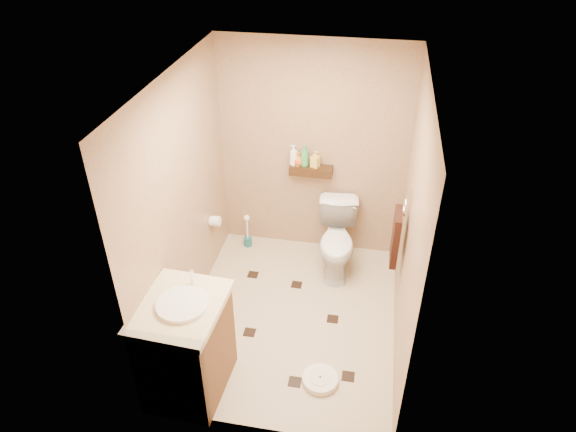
# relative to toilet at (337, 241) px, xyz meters

# --- Properties ---
(ground) EXTENTS (2.50, 2.50, 0.00)m
(ground) POSITION_rel_toilet_xyz_m (-0.35, -0.83, -0.38)
(ground) COLOR tan
(ground) RESTS_ON ground
(wall_back) EXTENTS (2.00, 0.04, 2.40)m
(wall_back) POSITION_rel_toilet_xyz_m (-0.35, 0.42, 0.82)
(wall_back) COLOR #A67B5F
(wall_back) RESTS_ON ground
(wall_front) EXTENTS (2.00, 0.04, 2.40)m
(wall_front) POSITION_rel_toilet_xyz_m (-0.35, -2.08, 0.82)
(wall_front) COLOR #A67B5F
(wall_front) RESTS_ON ground
(wall_left) EXTENTS (0.04, 2.50, 2.40)m
(wall_left) POSITION_rel_toilet_xyz_m (-1.35, -0.83, 0.82)
(wall_left) COLOR #A67B5F
(wall_left) RESTS_ON ground
(wall_right) EXTENTS (0.04, 2.50, 2.40)m
(wall_right) POSITION_rel_toilet_xyz_m (0.65, -0.83, 0.82)
(wall_right) COLOR #A67B5F
(wall_right) RESTS_ON ground
(ceiling) EXTENTS (2.00, 2.50, 0.02)m
(ceiling) POSITION_rel_toilet_xyz_m (-0.35, -0.83, 2.02)
(ceiling) COLOR silver
(ceiling) RESTS_ON wall_back
(wall_shelf) EXTENTS (0.46, 0.14, 0.10)m
(wall_shelf) POSITION_rel_toilet_xyz_m (-0.35, 0.34, 0.64)
(wall_shelf) COLOR #39250F
(wall_shelf) RESTS_ON wall_back
(floor_accents) EXTENTS (1.25, 1.43, 0.01)m
(floor_accents) POSITION_rel_toilet_xyz_m (-0.31, -0.93, -0.38)
(floor_accents) COLOR black
(floor_accents) RESTS_ON ground
(toilet) EXTENTS (0.49, 0.78, 0.76)m
(toilet) POSITION_rel_toilet_xyz_m (0.00, 0.00, 0.00)
(toilet) COLOR white
(toilet) RESTS_ON ground
(vanity) EXTENTS (0.67, 0.79, 1.07)m
(vanity) POSITION_rel_toilet_xyz_m (-1.05, -1.78, 0.10)
(vanity) COLOR brown
(vanity) RESTS_ON ground
(bathroom_scale) EXTENTS (0.33, 0.33, 0.06)m
(bathroom_scale) POSITION_rel_toilet_xyz_m (0.03, -1.56, -0.35)
(bathroom_scale) COLOR white
(bathroom_scale) RESTS_ON ground
(toilet_brush) EXTENTS (0.10, 0.10, 0.43)m
(toilet_brush) POSITION_rel_toilet_xyz_m (-1.06, 0.24, -0.23)
(toilet_brush) COLOR #186263
(toilet_brush) RESTS_ON ground
(towel_ring) EXTENTS (0.12, 0.30, 0.76)m
(towel_ring) POSITION_rel_toilet_xyz_m (0.56, -0.58, 0.57)
(towel_ring) COLOR silver
(towel_ring) RESTS_ON wall_right
(toilet_paper) EXTENTS (0.12, 0.11, 0.12)m
(toilet_paper) POSITION_rel_toilet_xyz_m (-1.29, -0.18, 0.22)
(toilet_paper) COLOR white
(toilet_paper) RESTS_ON wall_left
(bottle_a) EXTENTS (0.11, 0.11, 0.23)m
(bottle_a) POSITION_rel_toilet_xyz_m (-0.54, 0.34, 0.81)
(bottle_a) COLOR white
(bottle_a) RESTS_ON wall_shelf
(bottle_b) EXTENTS (0.10, 0.10, 0.15)m
(bottle_b) POSITION_rel_toilet_xyz_m (-0.49, 0.34, 0.77)
(bottle_b) COLOR gold
(bottle_b) RESTS_ON wall_shelf
(bottle_c) EXTENTS (0.16, 0.16, 0.15)m
(bottle_c) POSITION_rel_toilet_xyz_m (-0.49, 0.34, 0.76)
(bottle_c) COLOR #D94B19
(bottle_c) RESTS_ON wall_shelf
(bottle_d) EXTENTS (0.12, 0.12, 0.24)m
(bottle_d) POSITION_rel_toilet_xyz_m (-0.42, 0.34, 0.81)
(bottle_d) COLOR green
(bottle_d) RESTS_ON wall_shelf
(bottle_e) EXTENTS (0.11, 0.11, 0.18)m
(bottle_e) POSITION_rel_toilet_xyz_m (-0.31, 0.34, 0.78)
(bottle_e) COLOR gold
(bottle_e) RESTS_ON wall_shelf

